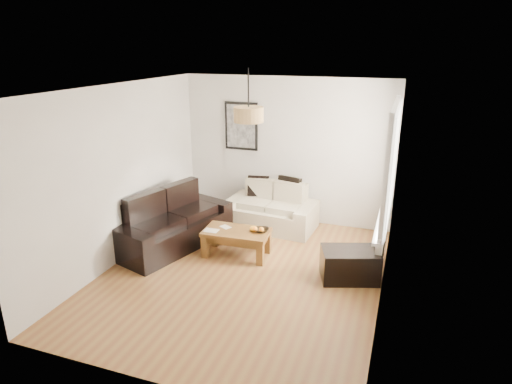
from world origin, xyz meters
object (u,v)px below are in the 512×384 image
(sofa_leather, at_px, (171,220))
(coffee_table, at_px, (237,243))
(loveseat_cream, at_px, (271,207))
(ottoman, at_px, (350,265))

(sofa_leather, xyz_separation_m, coffee_table, (1.13, -0.01, -0.22))
(coffee_table, bearing_deg, sofa_leather, 179.68)
(loveseat_cream, distance_m, sofa_leather, 1.79)
(sofa_leather, relative_size, coffee_table, 1.95)
(coffee_table, xyz_separation_m, ottoman, (1.75, -0.17, 0.01))
(sofa_leather, relative_size, ottoman, 2.55)
(sofa_leather, xyz_separation_m, ottoman, (2.88, -0.17, -0.20))
(coffee_table, relative_size, ottoman, 1.31)
(loveseat_cream, xyz_separation_m, ottoman, (1.58, -1.40, -0.16))
(loveseat_cream, relative_size, ottoman, 2.00)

